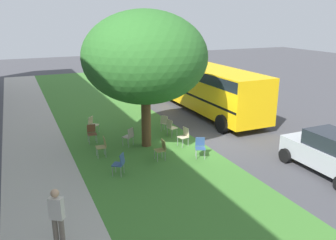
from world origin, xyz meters
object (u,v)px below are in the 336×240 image
Objects in this scene: chair_2 at (171,127)px; chair_4 at (165,122)px; chair_1 at (120,163)px; chair_5 at (93,123)px; chair_6 at (200,146)px; parked_car at (330,152)px; chair_7 at (184,135)px; pedestrian_0 at (57,216)px; chair_8 at (161,148)px; school_bus at (205,84)px; chair_0 at (129,135)px; chair_3 at (92,132)px; chair_9 at (102,145)px; street_tree at (145,57)px.

chair_4 is at bearing -2.83° from chair_2.
chair_5 is (5.41, -0.14, 0.00)m from chair_1.
chair_6 is 0.24× the size of parked_car.
chair_7 is 0.52× the size of pedestrian_0.
chair_1 is 2.16m from chair_8.
chair_2 is 1.00× the size of chair_7.
pedestrian_0 is (-3.85, 6.36, 0.41)m from chair_6.
chair_5 is (2.13, 3.50, 0.00)m from chair_2.
chair_6 is at bearing -145.43° from chair_5.
school_bus is at bearing -42.63° from chair_8.
chair_0 is 1.00× the size of chair_5.
chair_0 is 0.08× the size of school_bus.
chair_0 is at bearing 118.14° from chair_4.
chair_5 is (1.28, 3.54, 0.00)m from chair_4.
chair_7 is 8.35m from pedestrian_0.
chair_3 is 1.00× the size of chair_8.
parked_car is (-3.36, -3.83, 0.32)m from chair_6.
chair_4 is 4.34m from chair_9.
chair_8 is at bearing -160.61° from chair_0.
chair_3 is 8.00m from pedestrian_0.
street_tree is 7.01× the size of chair_5.
chair_3 is at bearing -18.26° from pedestrian_0.
chair_7 is at bearing -93.78° from chair_9.
school_bus is at bearing -44.93° from pedestrian_0.
parked_car is 0.36× the size of school_bus.
chair_4 is 1.00× the size of chair_8.
pedestrian_0 reaches higher than chair_2.
chair_6 is 0.52× the size of pedestrian_0.
pedestrian_0 is (-6.39, 3.99, 0.41)m from chair_0.
chair_8 is 2.58m from chair_9.
chair_5 is 0.08× the size of school_bus.
chair_5 is 0.52× the size of pedestrian_0.
chair_3 is at bearing 109.21° from school_bus.
chair_2 is (0.70, -1.59, -3.60)m from street_tree.
chair_9 is 9.23m from parked_car.
pedestrian_0 reaches higher than chair_7.
chair_0 is 1.00× the size of chair_7.
chair_7 is at bearing -55.72° from chair_8.
chair_6 is at bearing -144.74° from street_tree.
parked_car is (-7.18, -3.81, 0.32)m from chair_4.
chair_6 is 1.54m from chair_7.
chair_2 is at bearing -32.24° from chair_8.
parked_car is at bearing -148.72° from chair_2.
chair_6 is (-3.74, -3.86, 0.00)m from chair_3.
parked_car is 9.85m from school_bus.
street_tree is at bearing 127.08° from school_bus.
chair_1 is at bearing 141.51° from street_tree.
chair_2 is at bearing -42.88° from pedestrian_0.
pedestrian_0 is at bearing 137.12° from chair_2.
school_bus is at bearing -56.03° from chair_4.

